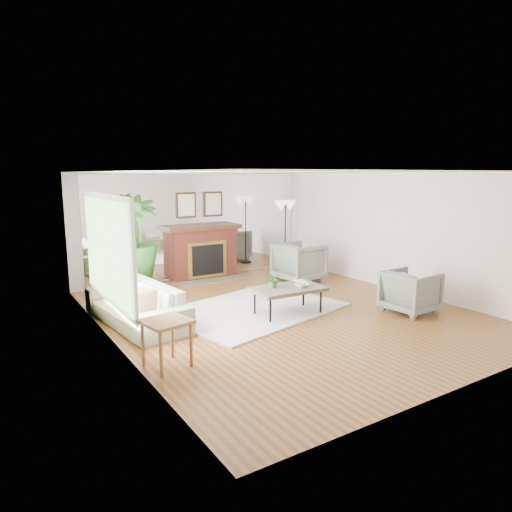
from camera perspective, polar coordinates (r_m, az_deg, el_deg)
ground at (r=8.31m, az=3.49°, el=-7.05°), size 7.00×7.00×0.00m
wall_left at (r=6.74m, az=-17.47°, el=-0.62°), size 0.02×7.00×2.50m
wall_right at (r=10.06m, az=17.54°, el=2.82°), size 0.02×7.00×2.50m
wall_back at (r=11.02m, az=-7.13°, el=3.82°), size 6.00×0.02×2.50m
mirror_panel at (r=11.00m, az=-7.09°, el=3.81°), size 5.40×0.04×2.40m
window_panel at (r=7.12m, az=-18.12°, el=0.71°), size 0.04×2.40×1.50m
fireplace at (r=10.89m, az=-6.54°, el=0.62°), size 1.85×0.83×2.05m
area_rug at (r=8.42m, az=-0.39°, el=-6.67°), size 3.55×2.89×0.03m
coffee_table at (r=8.04m, az=4.03°, el=-4.22°), size 1.29×0.79×0.50m
sofa at (r=7.83m, az=-14.79°, el=-5.88°), size 1.15×2.40×0.67m
armchair_back at (r=10.62m, az=5.43°, el=-0.75°), size 1.06×1.04×0.90m
armchair_front at (r=8.67m, az=18.73°, el=-4.23°), size 0.88×0.86×0.77m
side_table at (r=6.01m, az=-11.16°, el=-8.76°), size 0.65×0.65×0.63m
potted_ficus at (r=9.79m, az=-15.01°, el=1.81°), size 1.09×1.09×2.04m
floor_lamp at (r=11.08m, az=3.70°, el=5.55°), size 0.60×0.33×1.83m
tabletop_plant at (r=7.98m, az=2.18°, el=-2.95°), size 0.28×0.25×0.29m
fruit_bowl at (r=8.06m, az=5.72°, el=-3.68°), size 0.26×0.26×0.06m
book at (r=8.40m, az=5.07°, el=-3.25°), size 0.23×0.29×0.02m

